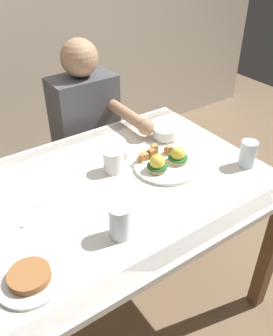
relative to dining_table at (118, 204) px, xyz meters
The scene contains 10 objects.
ground_plane 0.63m from the dining_table, ahead, with size 6.00×6.00×0.00m, color #7F664C.
dining_table is the anchor object (origin of this frame).
eggs_benedict_plate 0.26m from the dining_table, ahead, with size 0.27×0.27×0.09m.
fruit_bowl 0.44m from the dining_table, 24.71° to the left, with size 0.12×0.12×0.05m.
coffee_mug 0.18m from the dining_table, 67.62° to the left, with size 0.11×0.08×0.09m.
fork 0.35m from the dining_table, behind, with size 0.13×0.12×0.00m.
water_glass_near 0.32m from the dining_table, 120.40° to the right, with size 0.07×0.07×0.12m.
water_glass_far 0.58m from the dining_table, 21.10° to the right, with size 0.07×0.07×0.11m.
side_plate 0.53m from the dining_table, 151.24° to the right, with size 0.20×0.20×0.04m.
diner_person 0.63m from the dining_table, 72.58° to the left, with size 0.34×0.54×1.14m.
Camera 1 is at (-0.58, -0.97, 1.60)m, focal length 38.10 mm.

